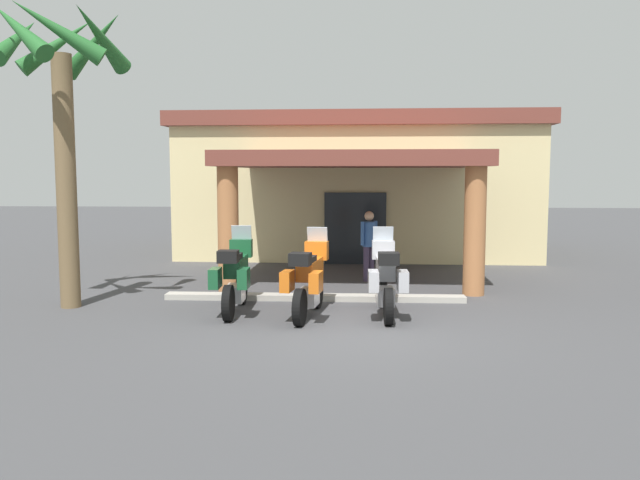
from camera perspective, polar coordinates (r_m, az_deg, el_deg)
The scene contains 8 objects.
ground_plane at distance 11.21m, azimuth 2.93°, elevation -7.84°, with size 80.00×80.00×0.00m, color #424244.
motel_building at distance 22.22m, azimuth 3.34°, elevation 4.90°, with size 11.59×12.36×4.49m.
motorcycle_green at distance 12.52m, azimuth -7.47°, elevation -3.18°, with size 0.71×2.21×1.61m.
motorcycle_orange at distance 12.04m, azimuth -1.02°, elevation -3.49°, with size 0.79×2.21×1.61m.
motorcycle_silver at distance 12.18m, azimuth 5.78°, elevation -3.41°, with size 0.71×2.21×1.61m.
pedestrian at distance 16.05m, azimuth 4.31°, elevation -0.05°, with size 0.41×0.39×1.73m.
palm_tree_roadside at distance 13.78m, azimuth -21.77°, elevation 12.12°, with size 2.40×2.61×5.94m.
curb_strip at distance 13.71m, azimuth -0.51°, elevation -5.05°, with size 6.29×0.36×0.12m, color #ADA89E.
Camera 1 is at (0.06, -10.89, 2.66)m, focal length 36.50 mm.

